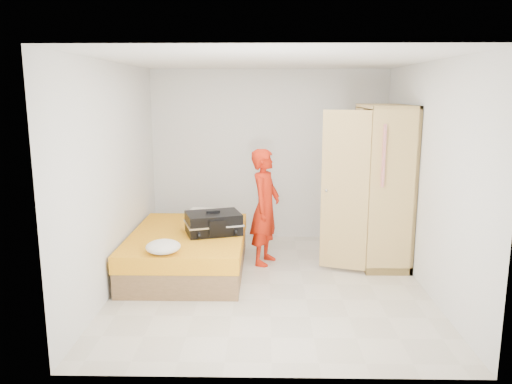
{
  "coord_description": "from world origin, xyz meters",
  "views": [
    {
      "loc": [
        -0.06,
        -5.65,
        2.26
      ],
      "look_at": [
        -0.18,
        0.63,
        1.0
      ],
      "focal_mm": 35.0,
      "sensor_mm": 36.0,
      "label": 1
    }
  ],
  "objects_px": {
    "bed": "(188,251)",
    "suitcase": "(213,223)",
    "person": "(265,207)",
    "round_cushion": "(163,247)",
    "wardrobe": "(379,189)"
  },
  "relations": [
    {
      "from": "wardrobe",
      "to": "person",
      "type": "distance_m",
      "value": 1.53
    },
    {
      "from": "wardrobe",
      "to": "round_cushion",
      "type": "bearing_deg",
      "value": -155.08
    },
    {
      "from": "bed",
      "to": "wardrobe",
      "type": "xyz_separation_m",
      "value": [
        2.5,
        0.39,
        0.75
      ]
    },
    {
      "from": "wardrobe",
      "to": "person",
      "type": "bearing_deg",
      "value": -176.29
    },
    {
      "from": "wardrobe",
      "to": "round_cushion",
      "type": "xyz_separation_m",
      "value": [
        -2.64,
        -1.23,
        -0.43
      ]
    },
    {
      "from": "bed",
      "to": "person",
      "type": "relative_size",
      "value": 1.31
    },
    {
      "from": "person",
      "to": "wardrobe",
      "type": "bearing_deg",
      "value": -67.21
    },
    {
      "from": "bed",
      "to": "person",
      "type": "distance_m",
      "value": 1.15
    },
    {
      "from": "bed",
      "to": "suitcase",
      "type": "bearing_deg",
      "value": -5.38
    },
    {
      "from": "bed",
      "to": "suitcase",
      "type": "height_order",
      "value": "suitcase"
    },
    {
      "from": "bed",
      "to": "suitcase",
      "type": "relative_size",
      "value": 2.53
    },
    {
      "from": "suitcase",
      "to": "round_cushion",
      "type": "bearing_deg",
      "value": -138.0
    },
    {
      "from": "suitcase",
      "to": "round_cushion",
      "type": "height_order",
      "value": "suitcase"
    },
    {
      "from": "bed",
      "to": "suitcase",
      "type": "distance_m",
      "value": 0.51
    },
    {
      "from": "bed",
      "to": "round_cushion",
      "type": "bearing_deg",
      "value": -99.56
    }
  ]
}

